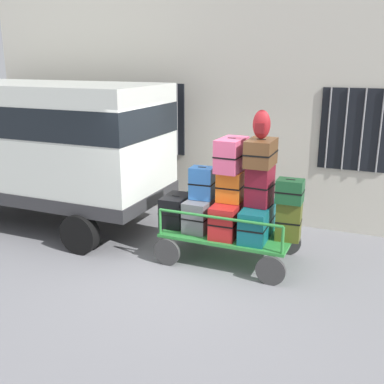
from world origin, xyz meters
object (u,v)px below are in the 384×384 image
(suitcase_right_bottom, at_px, (289,221))
(suitcase_midright_middle, at_px, (260,186))
(suitcase_center_middle, at_px, (231,186))
(suitcase_right_middle, at_px, (290,191))
(suitcase_left_bottom, at_px, (176,210))
(suitcase_center_top, at_px, (231,155))
(suitcase_midleft_bottom, at_px, (203,212))
(suitcase_midright_bottom, at_px, (258,221))
(luggage_cart, at_px, (229,237))
(backpack, at_px, (262,125))
(suitcase_midright_top, at_px, (261,153))
(van, at_px, (42,139))
(suitcase_center_bottom, at_px, (229,217))
(suitcase_midleft_middle, at_px, (202,183))

(suitcase_right_bottom, bearing_deg, suitcase_midright_middle, -177.05)
(suitcase_center_middle, height_order, suitcase_right_middle, suitcase_center_middle)
(suitcase_midright_middle, xyz_separation_m, suitcase_right_bottom, (0.48, 0.02, -0.52))
(suitcase_left_bottom, height_order, suitcase_midright_middle, suitcase_midright_middle)
(suitcase_center_top, bearing_deg, suitcase_right_middle, -1.38)
(suitcase_midleft_bottom, distance_m, suitcase_midright_bottom, 0.96)
(luggage_cart, height_order, backpack, backpack)
(suitcase_midright_top, height_order, suitcase_right_bottom, suitcase_midright_top)
(van, relative_size, suitcase_center_top, 7.32)
(suitcase_left_bottom, xyz_separation_m, backpack, (1.43, 0.01, 1.54))
(suitcase_center_bottom, distance_m, suitcase_center_middle, 0.52)
(suitcase_center_bottom, bearing_deg, backpack, 0.13)
(suitcase_center_middle, xyz_separation_m, suitcase_right_bottom, (0.96, 0.01, -0.47))
(suitcase_center_middle, xyz_separation_m, suitcase_center_top, (-0.00, -0.01, 0.51))
(suitcase_right_middle, height_order, backpack, backpack)
(backpack, bearing_deg, suitcase_midright_middle, 73.52)
(suitcase_midright_bottom, relative_size, suitcase_right_bottom, 1.66)
(luggage_cart, distance_m, suitcase_midright_top, 1.54)
(suitcase_midright_bottom, xyz_separation_m, backpack, (-0.01, 0.00, 1.54))
(suitcase_midright_bottom, bearing_deg, suitcase_center_middle, 175.14)
(suitcase_midright_top, bearing_deg, suitcase_midleft_bottom, 177.24)
(suitcase_midright_middle, xyz_separation_m, suitcase_right_middle, (0.48, -0.02, -0.03))
(van, distance_m, suitcase_midright_middle, 4.52)
(suitcase_center_middle, relative_size, suitcase_midright_bottom, 0.48)
(suitcase_left_bottom, distance_m, suitcase_center_bottom, 0.96)
(luggage_cart, bearing_deg, suitcase_center_top, 90.00)
(suitcase_center_bottom, height_order, suitcase_midright_middle, suitcase_midright_middle)
(suitcase_left_bottom, relative_size, suitcase_center_middle, 1.29)
(suitcase_center_top, bearing_deg, suitcase_left_bottom, -177.63)
(suitcase_midleft_middle, xyz_separation_m, suitcase_midright_top, (0.96, 0.02, 0.58))
(suitcase_midleft_middle, relative_size, suitcase_center_middle, 1.08)
(backpack, bearing_deg, luggage_cart, 177.74)
(suitcase_center_top, distance_m, suitcase_midright_middle, 0.66)
(suitcase_midright_top, bearing_deg, suitcase_right_middle, -0.33)
(suitcase_midleft_bottom, bearing_deg, suitcase_midleft_middle, -90.00)
(suitcase_midleft_bottom, height_order, suitcase_center_top, suitcase_center_top)
(suitcase_center_top, bearing_deg, van, 176.05)
(suitcase_center_top, bearing_deg, suitcase_midleft_middle, -175.05)
(van, xyz_separation_m, backpack, (4.49, -0.30, 0.57))
(suitcase_midright_middle, distance_m, suitcase_right_bottom, 0.71)
(suitcase_midright_bottom, xyz_separation_m, suitcase_right_middle, (0.48, 0.01, 0.55))
(luggage_cart, distance_m, suitcase_center_top, 1.39)
(suitcase_center_bottom, distance_m, suitcase_midright_middle, 0.75)
(luggage_cart, bearing_deg, van, 175.94)
(suitcase_right_middle, bearing_deg, suitcase_left_bottom, -179.50)
(suitcase_center_bottom, bearing_deg, suitcase_midleft_middle, -178.30)
(luggage_cart, relative_size, backpack, 4.94)
(suitcase_midleft_bottom, distance_m, suitcase_midright_middle, 1.12)
(luggage_cart, relative_size, suitcase_left_bottom, 3.39)
(suitcase_center_top, distance_m, backpack, 0.69)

